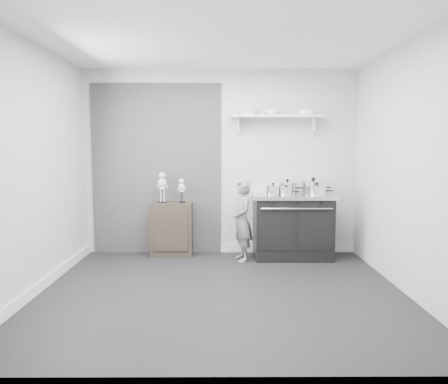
{
  "coord_description": "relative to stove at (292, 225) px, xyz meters",
  "views": [
    {
      "loc": [
        0.02,
        -4.66,
        1.59
      ],
      "look_at": [
        0.04,
        0.95,
        1.0
      ],
      "focal_mm": 35.0,
      "sensor_mm": 36.0,
      "label": 1
    }
  ],
  "objects": [
    {
      "name": "ground",
      "position": [
        -1.02,
        -1.48,
        -0.46
      ],
      "size": [
        4.0,
        4.0,
        0.0
      ],
      "primitive_type": "plane",
      "color": "black",
      "rests_on": "ground"
    },
    {
      "name": "room_shell",
      "position": [
        -1.11,
        -1.33,
        1.18
      ],
      "size": [
        4.02,
        3.62,
        2.71
      ],
      "color": "#A5A5A3",
      "rests_on": "ground"
    },
    {
      "name": "wall_shelf",
      "position": [
        -0.22,
        0.2,
        1.55
      ],
      "size": [
        1.3,
        0.26,
        0.24
      ],
      "color": "silver",
      "rests_on": "room_shell"
    },
    {
      "name": "stove",
      "position": [
        0.0,
        0.0,
        0.0
      ],
      "size": [
        1.14,
        0.71,
        0.91
      ],
      "color": "black",
      "rests_on": "ground"
    },
    {
      "name": "side_cabinet",
      "position": [
        -1.74,
        0.13,
        -0.07
      ],
      "size": [
        0.6,
        0.35,
        0.77
      ],
      "primitive_type": "cube",
      "color": "black",
      "rests_on": "ground"
    },
    {
      "name": "child",
      "position": [
        -0.72,
        -0.18,
        0.1
      ],
      "size": [
        0.35,
        0.46,
        1.12
      ],
      "primitive_type": "imported",
      "rotation": [
        0.0,
        0.0,
        -1.34
      ],
      "color": "slate",
      "rests_on": "ground"
    },
    {
      "name": "pot_front_left",
      "position": [
        -0.29,
        -0.12,
        0.52
      ],
      "size": [
        0.28,
        0.2,
        0.17
      ],
      "color": "white",
      "rests_on": "stove"
    },
    {
      "name": "pot_back_left",
      "position": [
        -0.06,
        0.15,
        0.53
      ],
      "size": [
        0.36,
        0.27,
        0.21
      ],
      "color": "white",
      "rests_on": "stove"
    },
    {
      "name": "pot_back_right",
      "position": [
        0.31,
        0.13,
        0.54
      ],
      "size": [
        0.42,
        0.34,
        0.23
      ],
      "color": "white",
      "rests_on": "stove"
    },
    {
      "name": "pot_front_right",
      "position": [
        0.31,
        -0.15,
        0.52
      ],
      "size": [
        0.34,
        0.26,
        0.18
      ],
      "color": "white",
      "rests_on": "stove"
    },
    {
      "name": "pot_front_center",
      "position": [
        -0.12,
        -0.15,
        0.51
      ],
      "size": [
        0.27,
        0.18,
        0.14
      ],
      "color": "white",
      "rests_on": "stove"
    },
    {
      "name": "skeleton_full",
      "position": [
        -1.87,
        0.13,
        0.57
      ],
      "size": [
        0.14,
        0.09,
        0.51
      ],
      "primitive_type": null,
      "color": "beige",
      "rests_on": "side_cabinet"
    },
    {
      "name": "skeleton_torso",
      "position": [
        -1.59,
        0.13,
        0.51
      ],
      "size": [
        0.11,
        0.07,
        0.4
      ],
      "primitive_type": null,
      "color": "beige",
      "rests_on": "side_cabinet"
    },
    {
      "name": "bowl_large",
      "position": [
        -0.63,
        0.19,
        1.61
      ],
      "size": [
        0.28,
        0.28,
        0.07
      ],
      "primitive_type": "imported",
      "color": "white",
      "rests_on": "wall_shelf"
    },
    {
      "name": "bowl_small",
      "position": [
        -0.28,
        0.19,
        1.61
      ],
      "size": [
        0.23,
        0.23,
        0.07
      ],
      "primitive_type": "imported",
      "color": "white",
      "rests_on": "wall_shelf"
    },
    {
      "name": "plate_stack",
      "position": [
        0.21,
        0.19,
        1.61
      ],
      "size": [
        0.26,
        0.26,
        0.06
      ],
      "primitive_type": "cylinder",
      "color": "white",
      "rests_on": "wall_shelf"
    }
  ]
}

